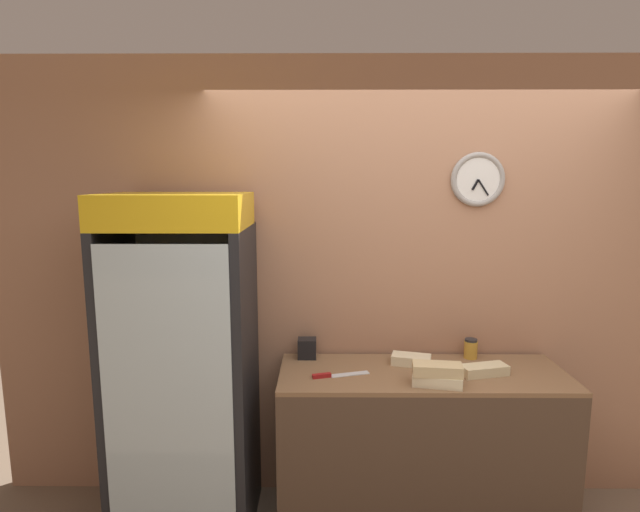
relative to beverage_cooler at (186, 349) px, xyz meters
name	(u,v)px	position (x,y,z in m)	size (l,w,h in m)	color
wall_back	(415,284)	(1.34, 0.31, 0.31)	(5.20, 0.09, 2.70)	#AD7A5B
prep_counter	(420,447)	(1.34, -0.02, -0.58)	(1.61, 0.56, 0.92)	#4C3828
beverage_cooler	(186,349)	(0.00, 0.00, 0.00)	(0.75, 0.62, 1.92)	black
sandwich_stack_bottom	(437,380)	(1.38, -0.20, -0.10)	(0.27, 0.16, 0.06)	beige
sandwich_stack_middle	(437,369)	(1.38, -0.20, -0.04)	(0.27, 0.14, 0.06)	tan
sandwich_flat_left	(484,370)	(1.67, -0.06, -0.10)	(0.28, 0.16, 0.05)	beige
sandwich_flat_right	(411,360)	(1.29, 0.09, -0.10)	(0.25, 0.17, 0.06)	beige
chefs_knife	(333,375)	(0.83, -0.09, -0.12)	(0.32, 0.12, 0.02)	silver
condiment_jar	(471,349)	(1.67, 0.20, -0.07)	(0.08, 0.08, 0.12)	gold
napkin_dispenser	(307,348)	(0.68, 0.19, -0.06)	(0.11, 0.09, 0.12)	black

